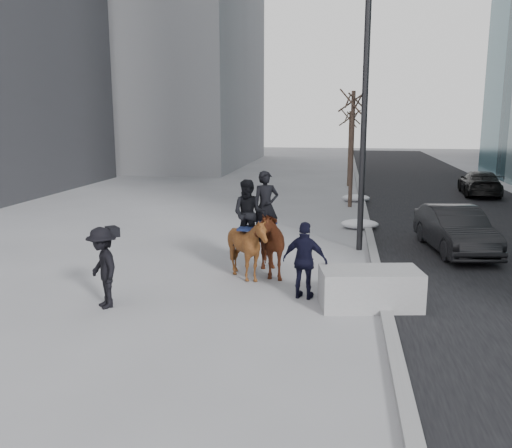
% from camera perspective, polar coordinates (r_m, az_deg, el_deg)
% --- Properties ---
extents(ground, '(120.00, 120.00, 0.00)m').
position_cam_1_polar(ground, '(12.27, -0.89, -7.98)').
color(ground, gray).
rests_on(ground, ground).
extents(road, '(8.00, 90.00, 0.01)m').
position_cam_1_polar(road, '(22.35, 21.80, 0.05)').
color(road, black).
rests_on(road, ground).
extents(curb, '(0.25, 90.00, 0.12)m').
position_cam_1_polar(curb, '(21.79, 11.51, 0.52)').
color(curb, gray).
rests_on(curb, ground).
extents(planter, '(2.26, 1.41, 0.84)m').
position_cam_1_polar(planter, '(11.93, 11.92, -6.66)').
color(planter, gray).
rests_on(planter, ground).
extents(car_near, '(2.00, 4.30, 1.37)m').
position_cam_1_polar(car_near, '(17.40, 20.26, -0.57)').
color(car_near, black).
rests_on(car_near, ground).
extents(car_far, '(2.16, 4.54, 1.28)m').
position_cam_1_polar(car_far, '(30.42, 22.49, 4.01)').
color(car_far, black).
rests_on(car_far, ground).
extents(tree_near, '(1.20, 1.20, 5.70)m').
position_cam_1_polar(tree_near, '(24.66, 10.06, 8.34)').
color(tree_near, '#35271F').
rests_on(tree_near, ground).
extents(tree_far, '(1.20, 1.20, 4.80)m').
position_cam_1_polar(tree_far, '(32.21, 9.85, 8.20)').
color(tree_far, '#3C2A23').
rests_on(tree_far, ground).
extents(mounted_left, '(1.63, 2.27, 2.68)m').
position_cam_1_polar(mounted_left, '(13.96, 0.95, -1.34)').
color(mounted_left, '#45200D').
rests_on(mounted_left, ground).
extents(mounted_right, '(1.44, 1.59, 2.51)m').
position_cam_1_polar(mounted_right, '(13.49, -0.85, -1.73)').
color(mounted_right, '#45210D').
rests_on(mounted_right, ground).
extents(feeder, '(1.10, 0.96, 1.75)m').
position_cam_1_polar(feeder, '(12.17, 5.18, -3.86)').
color(feeder, black).
rests_on(feeder, ground).
extents(camera_crew, '(1.24, 1.28, 1.75)m').
position_cam_1_polar(camera_crew, '(12.01, -15.82, -4.41)').
color(camera_crew, black).
rests_on(camera_crew, ground).
extents(lamppost, '(0.25, 1.93, 9.09)m').
position_cam_1_polar(lamppost, '(16.40, 11.47, 14.38)').
color(lamppost, black).
rests_on(lamppost, ground).
extents(snow_piles, '(1.36, 13.55, 0.35)m').
position_cam_1_polar(snow_piles, '(20.48, 10.83, 0.17)').
color(snow_piles, silver).
rests_on(snow_piles, ground).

